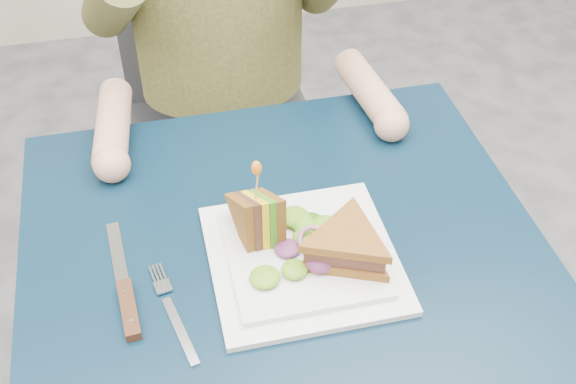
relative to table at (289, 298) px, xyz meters
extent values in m
cube|color=black|center=(0.00, 0.00, 0.06)|extent=(0.75, 0.75, 0.03)
cylinder|color=#595B5E|center=(-0.32, 0.32, -0.30)|extent=(0.04, 0.04, 0.70)
cylinder|color=#595B5E|center=(0.32, 0.32, -0.30)|extent=(0.04, 0.04, 0.70)
cube|color=#47474C|center=(0.00, 0.65, -0.20)|extent=(0.42, 0.40, 0.04)
cube|color=#47474C|center=(0.00, 0.83, 0.05)|extent=(0.42, 0.03, 0.46)
cylinder|color=#47474C|center=(-0.18, 0.48, -0.44)|extent=(0.02, 0.02, 0.43)
cylinder|color=#47474C|center=(0.18, 0.48, -0.44)|extent=(0.02, 0.02, 0.43)
cylinder|color=#47474C|center=(-0.18, 0.82, -0.44)|extent=(0.02, 0.02, 0.43)
cylinder|color=#47474C|center=(0.18, 0.82, -0.44)|extent=(0.02, 0.02, 0.43)
cylinder|color=tan|center=(-0.23, 0.34, 0.11)|extent=(0.08, 0.20, 0.06)
sphere|color=tan|center=(-0.23, 0.24, 0.11)|extent=(0.06, 0.06, 0.06)
cylinder|color=tan|center=(0.23, 0.34, 0.11)|extent=(0.08, 0.20, 0.06)
sphere|color=tan|center=(0.23, 0.24, 0.11)|extent=(0.06, 0.06, 0.06)
cube|color=white|center=(0.02, 0.00, 0.08)|extent=(0.26, 0.26, 0.01)
cube|color=white|center=(0.02, 0.00, 0.09)|extent=(0.21, 0.21, 0.01)
cube|color=silver|center=(-0.16, -0.09, 0.08)|extent=(0.04, 0.12, 0.00)
cube|color=silver|center=(-0.18, -0.01, 0.08)|extent=(0.03, 0.03, 0.00)
cube|color=silver|center=(-0.19, 0.02, 0.08)|extent=(0.01, 0.03, 0.00)
cube|color=silver|center=(-0.19, 0.02, 0.08)|extent=(0.01, 0.03, 0.00)
cube|color=silver|center=(-0.18, 0.02, 0.08)|extent=(0.01, 0.03, 0.00)
cube|color=silver|center=(-0.18, 0.02, 0.08)|extent=(0.01, 0.03, 0.00)
cube|color=silver|center=(-0.24, 0.06, 0.08)|extent=(0.03, 0.14, 0.00)
cube|color=black|center=(-0.23, -0.04, 0.09)|extent=(0.03, 0.10, 0.01)
cylinder|color=silver|center=(-0.23, -0.02, 0.09)|extent=(0.01, 0.01, 0.00)
cylinder|color=silver|center=(-0.22, -0.07, 0.09)|extent=(0.01, 0.01, 0.00)
cylinder|color=tan|center=(-0.03, 0.04, 0.20)|extent=(0.01, 0.01, 0.06)
ellipsoid|color=orange|center=(-0.03, 0.04, 0.23)|extent=(0.01, 0.01, 0.02)
torus|color=#9E4C7A|center=(0.03, 0.00, 0.11)|extent=(0.04, 0.04, 0.02)
camera|label=1|loc=(-0.16, -0.67, 0.84)|focal=45.00mm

